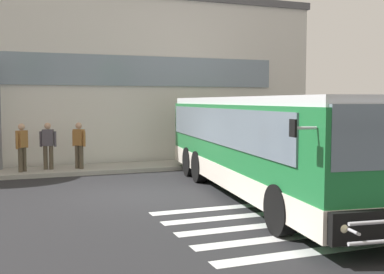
{
  "coord_description": "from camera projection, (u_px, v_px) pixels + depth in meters",
  "views": [
    {
      "loc": [
        -3.06,
        -12.69,
        2.6
      ],
      "look_at": [
        1.98,
        0.69,
        1.5
      ],
      "focal_mm": 44.13,
      "sensor_mm": 36.0,
      "label": 1
    }
  ],
  "objects": [
    {
      "name": "passenger_near_column",
      "position": [
        22.0,
        145.0,
        16.23
      ],
      "size": [
        0.41,
        0.47,
        1.68
      ],
      "color": "#4C4233",
      "rests_on": "boarding_curb"
    },
    {
      "name": "bus_main_foreground",
      "position": [
        263.0,
        147.0,
        12.93
      ],
      "size": [
        4.3,
        11.88,
        2.7
      ],
      "color": "#1E7238",
      "rests_on": "ground"
    },
    {
      "name": "ground_plane",
      "position": [
        134.0,
        195.0,
        13.12
      ],
      "size": [
        80.0,
        90.0,
        0.02
      ],
      "primitive_type": "cube",
      "color": "#232326",
      "rests_on": "ground"
    },
    {
      "name": "passenger_by_doorway",
      "position": [
        48.0,
        142.0,
        16.84
      ],
      "size": [
        0.57,
        0.45,
        1.68
      ],
      "color": "#4C4233",
      "rests_on": "boarding_curb"
    },
    {
      "name": "passenger_at_curb_edge",
      "position": [
        79.0,
        143.0,
        16.98
      ],
      "size": [
        0.42,
        0.47,
        1.68
      ],
      "color": "#4C4233",
      "rests_on": "boarding_curb"
    },
    {
      "name": "terminal_building",
      "position": [
        65.0,
        82.0,
        23.42
      ],
      "size": [
        21.04,
        13.8,
        7.06
      ],
      "color": "silver",
      "rests_on": "ground"
    },
    {
      "name": "bay_paint_stripes",
      "position": [
        275.0,
        225.0,
        9.91
      ],
      "size": [
        4.4,
        3.96,
        0.01
      ],
      "color": "silver",
      "rests_on": "ground"
    },
    {
      "name": "boarding_curb",
      "position": [
        104.0,
        169.0,
        17.59
      ],
      "size": [
        23.24,
        2.0,
        0.15
      ],
      "primitive_type": "cube",
      "color": "#9E9B93",
      "rests_on": "ground"
    }
  ]
}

